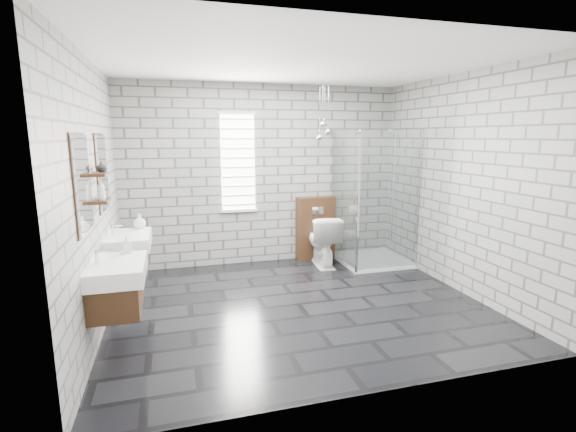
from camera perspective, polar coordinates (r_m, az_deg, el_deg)
name	(u,v)px	position (r m, az deg, el deg)	size (l,w,h in m)	color
floor	(299,305)	(5.00, 1.46, -12.06)	(4.20, 3.60, 0.02)	black
ceiling	(300,62)	(4.67, 1.63, 20.36)	(4.20, 3.60, 0.02)	white
wall_back	(264,175)	(6.39, -3.30, 5.57)	(4.20, 0.02, 2.70)	gray
wall_front	(375,222)	(2.99, 11.87, -0.79)	(4.20, 0.02, 2.70)	gray
wall_left	(93,198)	(4.50, -25.08, 2.30)	(0.02, 3.60, 2.70)	gray
wall_right	(461,184)	(5.64, 22.53, 4.04)	(0.02, 3.60, 2.70)	gray
vanity_left	(113,273)	(4.02, -22.87, -7.17)	(0.47, 0.70, 1.57)	#3E2513
vanity_right	(125,243)	(5.07, -21.40, -3.40)	(0.47, 0.70, 1.57)	#3E2513
shelf_lower	(102,201)	(4.44, -24.13, 1.89)	(0.14, 0.30, 0.03)	#3E2513
shelf_upper	(99,174)	(4.42, -24.40, 5.22)	(0.14, 0.30, 0.03)	#3E2513
window	(238,163)	(6.27, -6.86, 7.24)	(0.56, 0.05, 1.48)	white
cistern_panel	(315,228)	(6.63, 3.76, -1.68)	(0.60, 0.20, 1.00)	#3E2513
flush_plate	(318,211)	(6.48, 4.10, 0.72)	(0.18, 0.01, 0.12)	silver
shower_enclosure	(370,232)	(6.44, 11.20, -2.22)	(1.00, 1.00, 2.03)	white
pendant_cluster	(324,129)	(6.17, 4.99, 11.73)	(0.23, 0.23, 0.82)	silver
toilet	(323,240)	(6.35, 4.76, -3.32)	(0.43, 0.76, 0.77)	white
soap_bottle_a	(127,244)	(4.23, -21.18, -3.63)	(0.08, 0.08, 0.17)	#B2B2B2
soap_bottle_b	(140,221)	(5.28, -19.64, -0.68)	(0.14, 0.14, 0.18)	#B2B2B2
soap_bottle_c	(101,190)	(4.38, -24.22, 3.31)	(0.08, 0.08, 0.20)	#B2B2B2
vase	(101,167)	(4.50, -24.16, 6.17)	(0.10, 0.10, 0.10)	#B2B2B2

